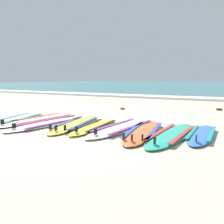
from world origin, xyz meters
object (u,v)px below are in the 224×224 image
(surfboard_2, at_px, (49,123))
(surfboard_4, at_px, (95,126))
(surfboard_8, at_px, (202,134))
(surfboard_0, at_px, (17,119))
(surfboard_3, at_px, (76,124))
(surfboard_5, at_px, (123,127))
(surfboard_6, at_px, (144,131))
(surfboard_7, at_px, (172,134))
(surfboard_1, at_px, (39,120))

(surfboard_2, distance_m, surfboard_4, 1.17)
(surfboard_4, height_order, surfboard_8, same)
(surfboard_0, bearing_deg, surfboard_2, -2.79)
(surfboard_3, height_order, surfboard_8, same)
(surfboard_0, relative_size, surfboard_5, 0.92)
(surfboard_6, height_order, surfboard_7, same)
(surfboard_8, bearing_deg, surfboard_1, -176.35)
(surfboard_2, xyz_separation_m, surfboard_5, (1.75, 0.40, -0.00))
(surfboard_1, distance_m, surfboard_6, 2.86)
(surfboard_4, height_order, surfboard_6, same)
(surfboard_1, height_order, surfboard_5, same)
(surfboard_0, height_order, surfboard_3, same)
(surfboard_2, bearing_deg, surfboard_6, 5.64)
(surfboard_1, relative_size, surfboard_4, 1.30)
(surfboard_4, bearing_deg, surfboard_6, 1.65)
(surfboard_1, xyz_separation_m, surfboard_4, (1.73, -0.07, 0.00))
(surfboard_2, xyz_separation_m, surfboard_7, (2.86, 0.23, 0.00))
(surfboard_6, height_order, surfboard_8, same)
(surfboard_4, relative_size, surfboard_8, 1.06)
(surfboard_0, distance_m, surfboard_5, 2.93)
(surfboard_3, xyz_separation_m, surfboard_8, (2.76, 0.26, -0.00))
(surfboard_3, distance_m, surfboard_7, 2.26)
(surfboard_0, height_order, surfboard_5, same)
(surfboard_0, distance_m, surfboard_8, 4.54)
(surfboard_5, bearing_deg, surfboard_1, -176.58)
(surfboard_3, height_order, surfboard_7, same)
(surfboard_2, relative_size, surfboard_4, 1.19)
(surfboard_5, bearing_deg, surfboard_2, -167.13)
(surfboard_3, relative_size, surfboard_6, 1.02)
(surfboard_1, xyz_separation_m, surfboard_2, (0.57, -0.26, 0.00))
(surfboard_4, bearing_deg, surfboard_5, 19.25)
(surfboard_2, distance_m, surfboard_5, 1.79)
(surfboard_0, distance_m, surfboard_7, 4.02)
(surfboard_7, bearing_deg, surfboard_8, 29.18)
(surfboard_5, bearing_deg, surfboard_0, -173.27)
(surfboard_0, bearing_deg, surfboard_6, 2.82)
(surfboard_3, relative_size, surfboard_7, 1.03)
(surfboard_7, xyz_separation_m, surfboard_8, (0.50, 0.28, 0.00))
(surfboard_6, bearing_deg, surfboard_0, -177.18)
(surfboard_8, bearing_deg, surfboard_5, -176.02)
(surfboard_0, distance_m, surfboard_6, 3.45)
(surfboard_1, relative_size, surfboard_8, 1.38)
(surfboard_0, relative_size, surfboard_8, 1.24)
(surfboard_1, bearing_deg, surfboard_8, 3.65)
(surfboard_3, bearing_deg, surfboard_4, -5.44)
(surfboard_1, xyz_separation_m, surfboard_7, (3.43, -0.03, 0.00))
(surfboard_5, height_order, surfboard_8, same)
(surfboard_2, relative_size, surfboard_3, 0.98)
(surfboard_4, xyz_separation_m, surfboard_6, (1.13, 0.03, 0.00))
(surfboard_1, relative_size, surfboard_7, 1.11)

